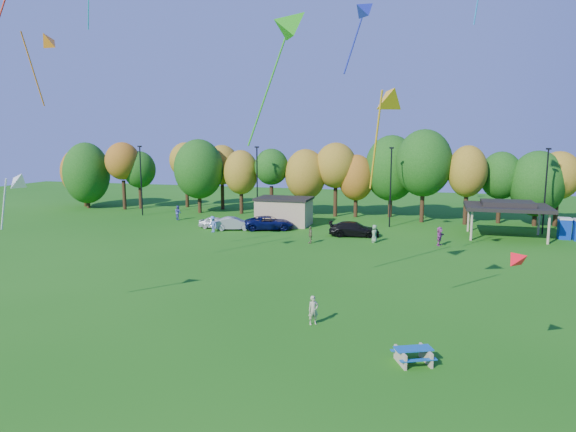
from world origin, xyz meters
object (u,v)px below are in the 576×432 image
(kite_flyer, at_px, (313,310))
(car_b, at_px, (234,224))
(car_a, at_px, (216,223))
(picnic_table, at_px, (413,354))
(car_d, at_px, (354,229))
(car_c, at_px, (269,223))

(kite_flyer, height_order, car_b, kite_flyer)
(car_a, height_order, car_b, car_b)
(picnic_table, bearing_deg, kite_flyer, 122.48)
(picnic_table, distance_m, car_a, 37.56)
(car_b, bearing_deg, picnic_table, -163.42)
(car_b, distance_m, car_d, 13.38)
(car_c, bearing_deg, car_b, 89.36)
(kite_flyer, relative_size, car_c, 0.30)
(picnic_table, relative_size, car_a, 0.56)
(car_b, bearing_deg, car_c, -90.30)
(picnic_table, relative_size, car_d, 0.41)
(car_a, relative_size, car_d, 0.73)
(kite_flyer, bearing_deg, car_d, 57.28)
(picnic_table, height_order, car_b, car_b)
(kite_flyer, height_order, car_d, kite_flyer)
(picnic_table, distance_m, car_b, 35.85)
(car_c, height_order, car_d, car_c)
(picnic_table, relative_size, kite_flyer, 1.32)
(car_a, bearing_deg, kite_flyer, -147.61)
(car_b, xyz_separation_m, car_d, (13.38, 0.03, 0.04))
(picnic_table, height_order, car_d, car_d)
(car_d, bearing_deg, kite_flyer, 175.31)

